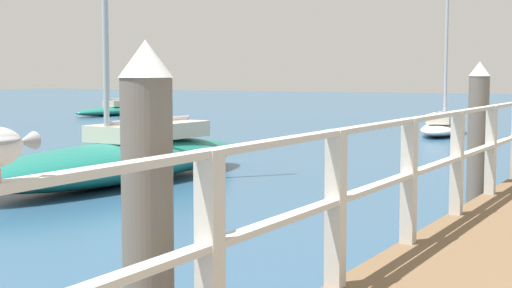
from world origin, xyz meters
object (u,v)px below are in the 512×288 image
(boat_0, at_px, (113,109))
(boat_4, at_px, (443,126))
(dock_piling_near, at_px, (148,235))
(dock_piling_far, at_px, (478,137))
(boat_3, at_px, (123,158))

(boat_0, relative_size, boat_4, 1.15)
(boat_4, bearing_deg, dock_piling_near, -85.35)
(boat_4, bearing_deg, boat_0, 160.62)
(dock_piling_far, distance_m, boat_0, 27.45)
(boat_0, bearing_deg, dock_piling_near, 133.97)
(boat_3, bearing_deg, dock_piling_near, 132.86)
(dock_piling_near, height_order, boat_4, boat_4)
(boat_0, xyz_separation_m, boat_4, (17.08, -3.74, -0.01))
(boat_0, height_order, boat_3, boat_3)
(dock_piling_far, bearing_deg, boat_3, -179.67)
(boat_4, bearing_deg, dock_piling_far, -79.30)
(dock_piling_far, relative_size, boat_3, 0.24)
(boat_3, bearing_deg, boat_4, -96.61)
(dock_piling_near, xyz_separation_m, boat_0, (-21.38, 24.56, -0.76))
(dock_piling_far, height_order, boat_0, boat_0)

